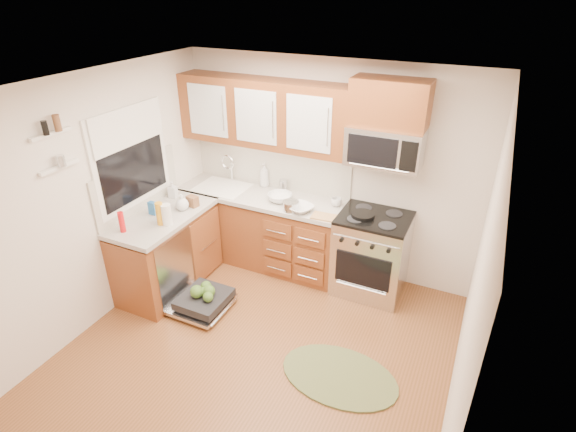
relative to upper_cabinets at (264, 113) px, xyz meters
The scene contains 38 objects.
floor 2.55m from the upper_cabinets, 65.28° to the right, with size 3.50×3.50×0.00m, color brown.
ceiling 1.84m from the upper_cabinets, 65.28° to the right, with size 3.50×3.50×0.00m, color white.
wall_back 0.97m from the upper_cabinets, 13.57° to the left, with size 3.50×0.04×2.50m, color beige.
wall_front 3.46m from the upper_cabinets, 77.70° to the right, with size 3.50×0.04×2.50m, color beige.
wall_left 1.98m from the upper_cabinets, 123.06° to the right, with size 0.04×3.50×2.50m, color beige.
wall_right 3.00m from the upper_cabinets, 32.47° to the right, with size 0.04×3.50×2.50m, color beige.
base_cabinet_back 1.46m from the upper_cabinets, 90.00° to the right, with size 2.05×0.60×0.85m, color brown.
base_cabinet_left 1.93m from the upper_cabinets, 124.62° to the right, with size 0.60×1.25×0.85m, color brown.
countertop_back 0.98m from the upper_cabinets, 90.00° to the right, with size 2.07×0.64×0.05m, color beige.
countertop_left 1.60m from the upper_cabinets, 124.25° to the right, with size 0.64×1.27×0.05m, color beige.
backsplash_back 0.68m from the upper_cabinets, 90.00° to the left, with size 2.05×0.02×0.57m, color beige.
backsplash_left 1.60m from the upper_cabinets, 133.89° to the right, with size 0.02×1.25×0.57m, color beige.
upper_cabinets is the anchor object (origin of this frame).
cabinet_over_mw 1.43m from the upper_cabinets, ahead, with size 0.76×0.35×0.47m, color brown.
range 1.99m from the upper_cabinets, ahead, with size 0.76×0.64×0.95m, color silver, non-canonical shape.
microwave 1.42m from the upper_cabinets, ahead, with size 0.76×0.38×0.40m, color silver, non-canonical shape.
sink 1.21m from the upper_cabinets, 163.55° to the right, with size 0.62×0.50×0.26m, color white, non-canonical shape.
dishwasher 2.19m from the upper_cabinets, 96.04° to the right, with size 0.70×0.60×0.20m, color silver, non-canonical shape.
window 1.51m from the upper_cabinets, 133.21° to the right, with size 0.03×1.05×1.05m, color white, non-canonical shape.
window_blind 1.46m from the upper_cabinets, 132.50° to the right, with size 0.02×0.96×0.40m, color white.
shelf_upper 2.17m from the upper_cabinets, 117.33° to the right, with size 0.04×0.40×0.03m, color white.
shelf_lower 2.17m from the upper_cabinets, 117.33° to the right, with size 0.04×0.40×0.03m, color white.
rug 2.87m from the upper_cabinets, 44.86° to the right, with size 1.08×0.70×0.02m, color #627040, non-canonical shape.
skillet 1.59m from the upper_cabinets, ahead, with size 0.25×0.25×0.05m, color black.
stock_pot 1.09m from the upper_cabinets, 35.04° to the right, with size 0.18×0.18×0.11m, color silver.
cutting_board 1.35m from the upper_cabinets, 21.42° to the right, with size 0.27×0.18×0.02m, color tan.
canister 0.90m from the upper_cabinets, 20.14° to the left, with size 0.09×0.09×0.15m, color silver.
paper_towel_roll 1.55m from the upper_cabinets, 113.70° to the right, with size 0.11×0.11×0.23m, color white.
mustard_bottle 1.59m from the upper_cabinets, 115.87° to the right, with size 0.08×0.08×0.25m, color orange.
red_bottle 1.92m from the upper_cabinets, 118.99° to the right, with size 0.06×0.06×0.22m, color red.
wooden_box 1.27m from the upper_cabinets, 126.53° to the right, with size 0.12×0.09×0.12m, color brown.
blue_carton 1.61m from the upper_cabinets, 127.06° to the right, with size 0.09×0.05×0.15m, color #2669B3.
bowl_a 1.14m from the upper_cabinets, 28.29° to the right, with size 0.28×0.28×0.07m, color #999999.
bowl_b 0.97m from the upper_cabinets, 33.59° to the right, with size 0.29×0.29×0.09m, color #999999.
cup 1.29m from the upper_cabinets, ahead, with size 0.12×0.12×0.10m, color #999999.
soap_bottle_a 0.81m from the upper_cabinets, 122.92° to the left, with size 0.12×0.12×0.30m, color #999999.
soap_bottle_b 1.39m from the upper_cabinets, 144.83° to the right, with size 0.09×0.09×0.20m, color #999999.
soap_bottle_c 1.35m from the upper_cabinets, 124.75° to the right, with size 0.15×0.15×0.19m, color #999999.
Camera 1 is at (1.65, -2.81, 3.20)m, focal length 28.00 mm.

